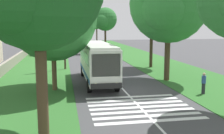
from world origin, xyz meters
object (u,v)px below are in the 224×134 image
(trailing_car_1, at_px, (80,51))
(roadside_tree_left_3, at_px, (59,22))
(trailing_minibus_0, at_px, (77,41))
(roadside_tree_left_2, at_px, (60,19))
(roadside_tree_left_4, at_px, (51,19))
(roadside_tree_right_2, at_px, (105,20))
(roadside_tree_left_0, at_px, (60,15))
(trailing_car_2, at_px, (77,47))
(roadside_tree_right_4, at_px, (167,6))
(roadside_tree_right_1, at_px, (96,19))
(pedestrian, at_px, (204,83))
(trailing_car_0, at_px, (105,54))
(coach_bus, at_px, (97,60))
(roadside_tree_right_3, at_px, (150,14))
(utility_pole, at_px, (64,34))

(trailing_car_1, distance_m, roadside_tree_left_3, 13.00)
(roadside_tree_left_3, bearing_deg, trailing_minibus_0, -34.86)
(roadside_tree_left_2, height_order, roadside_tree_left_3, roadside_tree_left_3)
(trailing_car_1, xyz_separation_m, roadside_tree_left_3, (11.10, 3.84, 5.58))
(roadside_tree_left_4, height_order, roadside_tree_right_2, roadside_tree_left_4)
(roadside_tree_left_0, height_order, roadside_tree_right_2, roadside_tree_left_0)
(roadside_tree_right_2, bearing_deg, trailing_car_2, 112.32)
(trailing_car_2, distance_m, roadside_tree_left_3, 6.94)
(trailing_car_2, relative_size, roadside_tree_right_4, 0.38)
(trailing_car_1, bearing_deg, roadside_tree_right_1, -12.70)
(trailing_minibus_0, xyz_separation_m, roadside_tree_right_2, (-4.60, -6.46, 5.16))
(roadside_tree_left_3, distance_m, pedestrian, 45.51)
(roadside_tree_right_4, bearing_deg, roadside_tree_left_3, 15.68)
(roadside_tree_left_3, xyz_separation_m, roadside_tree_right_4, (-37.81, -10.61, 1.05))
(trailing_car_1, distance_m, roadside_tree_left_2, 7.08)
(trailing_car_0, bearing_deg, roadside_tree_left_0, 11.20)
(trailing_car_0, relative_size, trailing_car_1, 1.00)
(roadside_tree_left_0, bearing_deg, roadside_tree_right_1, -93.99)
(roadside_tree_left_3, relative_size, pedestrian, 5.78)
(roadside_tree_left_3, xyz_separation_m, roadside_tree_right_2, (1.34, -10.60, 0.45))
(roadside_tree_left_2, relative_size, roadside_tree_left_3, 0.92)
(trailing_car_1, bearing_deg, roadside_tree_right_4, -165.77)
(roadside_tree_right_1, relative_size, roadside_tree_right_2, 1.15)
(trailing_car_0, distance_m, roadside_tree_right_1, 38.33)
(roadside_tree_left_4, distance_m, roadside_tree_right_2, 42.62)
(trailing_minibus_0, distance_m, roadside_tree_left_3, 8.63)
(coach_bus, distance_m, roadside_tree_left_0, 58.14)
(roadside_tree_left_2, bearing_deg, roadside_tree_right_4, -159.94)
(trailing_car_1, relative_size, roadside_tree_left_4, 0.44)
(roadside_tree_left_4, relative_size, roadside_tree_right_4, 0.88)
(trailing_car_1, xyz_separation_m, roadside_tree_right_3, (-18.41, -7.89, 6.16))
(roadside_tree_right_3, bearing_deg, roadside_tree_left_0, 13.36)
(roadside_tree_left_3, bearing_deg, trailing_car_1, -160.93)
(roadside_tree_left_4, height_order, roadside_tree_right_3, roadside_tree_left_4)
(roadside_tree_right_1, bearing_deg, pedestrian, -179.21)
(roadside_tree_left_0, relative_size, roadside_tree_left_2, 1.29)
(roadside_tree_right_2, bearing_deg, utility_pole, 162.38)
(trailing_minibus_0, height_order, roadside_tree_left_3, roadside_tree_left_3)
(trailing_car_1, height_order, roadside_tree_left_3, roadside_tree_left_3)
(roadside_tree_right_2, height_order, roadside_tree_right_3, roadside_tree_right_2)
(trailing_car_2, xyz_separation_m, roadside_tree_left_0, (21.53, 3.92, 7.68))
(trailing_minibus_0, height_order, pedestrian, trailing_minibus_0)
(coach_bus, xyz_separation_m, roadside_tree_left_3, (37.57, 3.86, 4.10))
(trailing_car_1, relative_size, roadside_tree_left_0, 0.37)
(roadside_tree_left_0, height_order, roadside_tree_left_2, roadside_tree_left_0)
(trailing_car_1, xyz_separation_m, trailing_minibus_0, (17.04, -0.30, 0.88))
(roadside_tree_right_4, bearing_deg, roadside_tree_left_4, 100.81)
(trailing_minibus_0, xyz_separation_m, roadside_tree_right_1, (13.42, -6.56, 5.91))
(coach_bus, relative_size, roadside_tree_right_3, 1.17)
(trailing_minibus_0, xyz_separation_m, roadside_tree_right_4, (-43.75, -6.48, 5.76))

